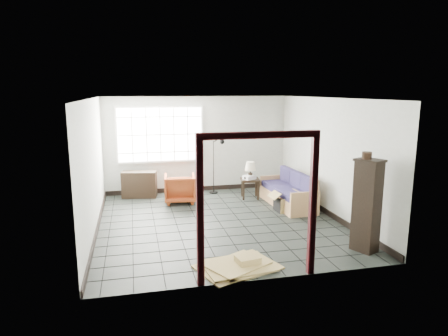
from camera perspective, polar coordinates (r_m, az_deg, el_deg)
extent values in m
plane|color=black|center=(8.61, -0.76, -7.64)|extent=(5.50, 5.50, 0.00)
cube|color=#AAAEA6|center=(10.95, -3.84, 3.39)|extent=(5.00, 0.02, 2.60)
cube|color=#AAAEA6|center=(5.69, 5.11, -3.87)|extent=(5.00, 0.02, 2.60)
cube|color=#AAAEA6|center=(8.14, -18.25, 0.16)|extent=(0.02, 5.50, 2.60)
cube|color=#AAAEA6|center=(9.14, 14.73, 1.50)|extent=(0.02, 5.50, 2.60)
cube|color=white|center=(8.15, -0.81, 9.94)|extent=(5.00, 5.50, 0.02)
cube|color=black|center=(11.17, -3.74, -2.94)|extent=(4.95, 0.03, 0.12)
cube|color=black|center=(8.45, -17.61, -8.11)|extent=(0.03, 5.45, 0.12)
cube|color=black|center=(9.41, 14.25, -5.97)|extent=(0.03, 5.45, 0.12)
cube|color=silver|center=(10.77, -9.10, 4.75)|extent=(2.32, 0.06, 1.52)
cube|color=white|center=(10.73, -9.09, 4.72)|extent=(2.20, 0.02, 1.40)
cube|color=black|center=(5.61, -3.44, -6.72)|extent=(0.10, 0.08, 2.10)
cube|color=black|center=(6.11, 12.56, -5.48)|extent=(0.10, 0.08, 2.10)
cube|color=black|center=(5.58, 5.10, 4.73)|extent=(1.80, 0.08, 0.10)
cube|color=#B17550|center=(9.83, 9.02, -4.42)|extent=(0.80, 1.80, 0.32)
cube|color=#B17550|center=(9.01, 11.48, -5.12)|extent=(0.71, 0.09, 0.57)
cube|color=#B17550|center=(10.60, 6.98, -2.53)|extent=(0.71, 0.09, 0.57)
cube|color=#B17550|center=(9.88, 10.76, -2.44)|extent=(0.16, 1.77, 0.62)
cube|color=#251B45|center=(9.25, 10.48, -3.97)|extent=(0.66, 0.60, 0.14)
cube|color=#251B45|center=(9.32, 11.94, -2.58)|extent=(0.15, 0.57, 0.46)
cube|color=#251B45|center=(9.76, 8.97, -3.13)|extent=(0.66, 0.60, 0.14)
cube|color=#251B45|center=(9.82, 10.37, -1.82)|extent=(0.15, 0.57, 0.46)
cube|color=#251B45|center=(10.28, 7.61, -2.37)|extent=(0.66, 0.60, 0.14)
cube|color=#251B45|center=(10.33, 8.94, -1.13)|extent=(0.15, 0.57, 0.46)
imported|color=#924D15|center=(10.02, -6.32, -2.71)|extent=(0.82, 0.77, 0.77)
cube|color=black|center=(10.32, 3.75, -1.69)|extent=(0.54, 0.54, 0.06)
cube|color=black|center=(10.18, 2.81, -3.32)|extent=(0.05, 0.05, 0.47)
cube|color=black|center=(10.23, 4.90, -3.28)|extent=(0.05, 0.05, 0.47)
cube|color=black|center=(10.54, 2.60, -2.81)|extent=(0.05, 0.05, 0.47)
cube|color=black|center=(10.58, 4.61, -2.78)|extent=(0.05, 0.05, 0.47)
cylinder|color=black|center=(10.30, 3.78, -1.11)|extent=(0.14, 0.14, 0.15)
cylinder|color=black|center=(10.28, 3.79, -0.39)|extent=(0.03, 0.03, 0.11)
cone|color=beige|center=(10.25, 3.80, 0.28)|extent=(0.36, 0.36, 0.22)
cube|color=silver|center=(10.25, 3.65, -1.33)|extent=(0.35, 0.32, 0.10)
cylinder|color=black|center=(10.16, 3.02, -1.43)|extent=(0.04, 0.06, 0.06)
cylinder|color=black|center=(10.93, -1.49, -3.49)|extent=(0.30, 0.30, 0.03)
cylinder|color=black|center=(10.77, -1.51, 0.17)|extent=(0.03, 0.03, 1.41)
cylinder|color=black|center=(10.67, -0.90, 4.10)|extent=(0.23, 0.09, 0.13)
sphere|color=black|center=(10.70, -0.28, 3.77)|extent=(0.16, 0.16, 0.13)
cube|color=black|center=(10.63, -12.00, -2.31)|extent=(0.93, 0.50, 0.69)
cube|color=black|center=(10.63, -12.00, -2.26)|extent=(0.86, 0.44, 0.03)
cube|color=black|center=(7.30, 19.72, -5.17)|extent=(0.44, 0.49, 1.60)
cube|color=black|center=(7.13, 20.14, 1.04)|extent=(0.49, 0.54, 0.04)
cylinder|color=black|center=(7.10, 19.73, 1.69)|extent=(0.17, 0.17, 0.12)
cube|color=olive|center=(9.46, 8.94, -5.97)|extent=(0.53, 0.43, 0.02)
cube|color=black|center=(9.31, 7.58, -5.19)|extent=(0.05, 0.40, 0.34)
cube|color=olive|center=(9.52, 10.33, -4.90)|extent=(0.05, 0.40, 0.34)
cube|color=olive|center=(9.24, 9.51, -5.37)|extent=(0.50, 0.05, 0.34)
cube|color=olive|center=(9.59, 8.45, -4.73)|extent=(0.50, 0.05, 0.34)
cube|color=olive|center=(9.22, 7.21, -3.85)|extent=(0.22, 0.41, 0.14)
cube|color=olive|center=(9.49, 10.75, -3.53)|extent=(0.22, 0.41, 0.14)
cube|color=olive|center=(6.50, 1.96, -13.95)|extent=(1.44, 1.22, 0.03)
cube|color=olive|center=(6.49, 1.96, -13.75)|extent=(1.17, 0.94, 0.03)
cube|color=olive|center=(6.48, 1.97, -13.55)|extent=(1.12, 1.02, 0.03)
cube|color=olive|center=(6.49, 3.39, -12.91)|extent=(0.40, 0.34, 0.10)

